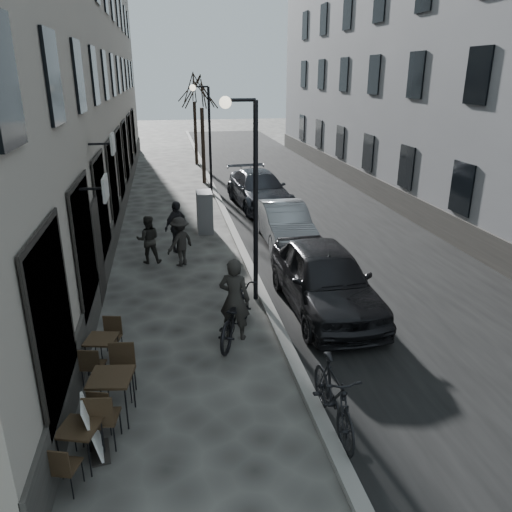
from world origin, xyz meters
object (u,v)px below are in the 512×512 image
object	(u,v)px
pedestrian_mid	(180,242)
car_near	(325,278)
streetlamp_far	(206,128)
car_mid	(285,223)
tree_far	(194,89)
tree_near	(201,92)
pedestrian_near	(148,239)
moped	(333,396)
streetlamp_near	(249,180)
bistro_set_b	(112,393)
car_far	(259,189)
bistro_set_a	(81,441)
sign_board	(94,433)
pedestrian_far	(177,227)
utility_cabinet	(205,212)
bistro_set_c	(103,351)
bicycle	(235,314)

from	to	relation	value
pedestrian_mid	car_near	bearing A→B (deg)	88.77
streetlamp_far	car_mid	bearing A→B (deg)	-75.45
tree_far	tree_near	bearing A→B (deg)	-90.00
tree_far	pedestrian_near	xyz separation A→B (m)	(-2.68, -17.77, -3.91)
tree_far	moped	world-z (taller)	tree_far
pedestrian_near	car_near	bearing A→B (deg)	137.46
streetlamp_near	bistro_set_b	xyz separation A→B (m)	(-3.07, -4.33, -2.65)
bistro_set_b	car_near	xyz separation A→B (m)	(4.81, 3.45, 0.31)
streetlamp_near	car_mid	world-z (taller)	streetlamp_near
car_far	moped	xyz separation A→B (m)	(-1.53, -14.77, -0.15)
bistro_set_b	car_mid	world-z (taller)	car_mid
streetlamp_far	bistro_set_a	xyz separation A→B (m)	(-3.45, -17.35, -2.74)
streetlamp_far	tree_far	bearing A→B (deg)	89.54
tree_far	pedestrian_mid	bearing A→B (deg)	-95.43
streetlamp_far	sign_board	size ratio (longest dim) A/B	5.15
bistro_set_a	pedestrian_mid	size ratio (longest dim) A/B	0.93
streetlamp_far	pedestrian_far	size ratio (longest dim) A/B	2.99
streetlamp_far	tree_near	size ratio (longest dim) A/B	0.89
bistro_set_b	pedestrian_mid	bearing A→B (deg)	87.40
pedestrian_far	streetlamp_near	bearing A→B (deg)	-111.98
utility_cabinet	car_far	xyz separation A→B (m)	(2.68, 3.38, 0.00)
pedestrian_far	bistro_set_c	bearing A→B (deg)	-148.46
streetlamp_near	pedestrian_mid	world-z (taller)	streetlamp_near
streetlamp_near	moped	xyz separation A→B (m)	(0.52, -5.20, -2.56)
streetlamp_far	bistro_set_b	bearing A→B (deg)	-100.64
car_near	car_mid	size ratio (longest dim) A/B	1.15
tree_near	bistro_set_b	xyz separation A→B (m)	(-3.14, -19.33, -4.15)
pedestrian_mid	car_far	world-z (taller)	pedestrian_mid
car_near	moped	xyz separation A→B (m)	(-1.22, -4.32, -0.23)
streetlamp_far	car_far	bearing A→B (deg)	-49.98
pedestrian_near	pedestrian_far	bearing A→B (deg)	-134.56
pedestrian_mid	moped	xyz separation A→B (m)	(2.18, -8.01, -0.16)
streetlamp_far	moped	distance (m)	17.40
pedestrian_near	pedestrian_far	xyz separation A→B (m)	(0.90, 0.88, 0.10)
car_mid	pedestrian_mid	bearing A→B (deg)	-155.89
bistro_set_a	car_near	size ratio (longest dim) A/B	0.29
streetlamp_near	car_far	world-z (taller)	streetlamp_near
tree_far	car_near	size ratio (longest dim) A/B	1.18
streetlamp_near	bicycle	world-z (taller)	streetlamp_near
bistro_set_a	bicycle	bearing A→B (deg)	68.50
tree_near	car_mid	distance (m)	11.51
bistro_set_a	car_near	world-z (taller)	car_near
pedestrian_far	pedestrian_near	bearing A→B (deg)	179.98
tree_near	sign_board	size ratio (longest dim) A/B	5.77
pedestrian_far	tree_far	bearing A→B (deg)	39.30
streetlamp_far	utility_cabinet	size ratio (longest dim) A/B	3.38
streetlamp_near	bicycle	bearing A→B (deg)	-108.55
bistro_set_b	car_far	xyz separation A→B (m)	(5.12, 13.90, 0.24)
car_far	bistro_set_b	bearing A→B (deg)	-115.04
bistro_set_a	pedestrian_mid	bearing A→B (deg)	95.46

